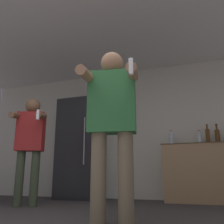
% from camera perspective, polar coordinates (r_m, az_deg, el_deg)
% --- Properties ---
extents(wall_back, '(7.00, 0.06, 2.55)m').
position_cam_1_polar(wall_back, '(4.96, 5.94, -4.40)').
color(wall_back, beige).
rests_on(wall_back, ground_plane).
extents(ceiling_slab, '(7.00, 3.84, 0.05)m').
position_cam_1_polar(ceiling_slab, '(3.91, -0.63, 19.06)').
color(ceiling_slab, silver).
rests_on(ceiling_slab, wall_back).
extents(refrigerator, '(0.77, 0.68, 1.89)m').
position_cam_1_polar(refrigerator, '(4.94, -7.29, -8.18)').
color(refrigerator, '#262628').
rests_on(refrigerator, ground_plane).
extents(counter, '(1.43, 0.55, 0.94)m').
position_cam_1_polar(counter, '(4.47, 21.13, -12.82)').
color(counter, '#997551').
rests_on(counter, ground_plane).
extents(bottle_short_whiskey, '(0.08, 0.08, 0.26)m').
position_cam_1_polar(bottle_short_whiskey, '(4.58, 19.37, -5.90)').
color(bottle_short_whiskey, silver).
rests_on(bottle_short_whiskey, counter).
extents(bottle_brown_liquor, '(0.08, 0.08, 0.35)m').
position_cam_1_polar(bottle_brown_liquor, '(4.60, 22.96, -5.08)').
color(bottle_brown_liquor, '#563314').
rests_on(bottle_brown_liquor, counter).
extents(bottle_dark_rum, '(0.08, 0.08, 0.28)m').
position_cam_1_polar(bottle_dark_rum, '(4.61, 13.42, -6.12)').
color(bottle_dark_rum, silver).
rests_on(bottle_dark_rum, counter).
extents(bottle_tall_gin, '(0.07, 0.07, 0.35)m').
position_cam_1_polar(bottle_tall_gin, '(4.59, 21.05, -5.17)').
color(bottle_tall_gin, '#563314').
rests_on(bottle_tall_gin, counter).
extents(person_woman_foreground, '(0.59, 0.59, 1.64)m').
position_cam_1_polar(person_woman_foreground, '(2.37, -0.04, -1.47)').
color(person_woman_foreground, '#75664C').
rests_on(person_woman_foreground, ground_plane).
extents(person_man_side, '(0.55, 0.56, 1.58)m').
position_cam_1_polar(person_man_side, '(3.92, -18.24, -5.91)').
color(person_man_side, '#38422D').
rests_on(person_man_side, ground_plane).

